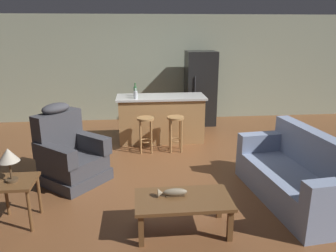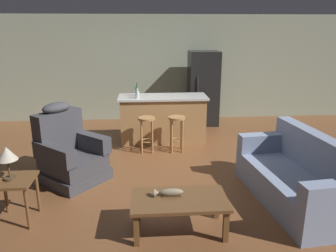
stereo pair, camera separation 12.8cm
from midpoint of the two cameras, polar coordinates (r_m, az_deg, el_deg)
ground_plane at (r=5.67m, az=0.57°, el=-6.98°), size 12.00×12.00×0.00m
back_wall at (r=8.37m, az=-1.19°, el=10.00°), size 12.00×0.05×2.60m
coffee_table at (r=3.85m, az=2.98°, el=-13.21°), size 1.10×0.60×0.42m
fish_figurine at (r=3.85m, az=1.07°, el=-11.51°), size 0.34×0.10×0.10m
couch at (r=4.81m, az=22.28°, el=-8.42°), size 1.04×1.98×0.94m
recliner_near_lamp at (r=5.26m, az=-16.13°, el=-4.67°), size 1.18×1.18×1.20m
end_table at (r=4.36m, az=-24.51°, el=-9.56°), size 0.48×0.48×0.56m
table_lamp at (r=4.21m, az=-25.48°, el=-4.60°), size 0.24×0.24×0.41m
kitchen_island at (r=6.78m, az=-0.36°, el=1.32°), size 1.80×0.70×0.95m
bar_stool_left at (r=6.17m, az=-3.13°, el=-0.35°), size 0.32×0.32×0.68m
bar_stool_right at (r=6.20m, az=2.11°, el=-0.24°), size 0.32×0.32×0.68m
refrigerator at (r=7.99m, az=6.60°, el=6.52°), size 0.70×0.69×1.76m
bottle_tall_green at (r=6.49m, az=-4.80°, el=5.53°), size 0.08×0.08×0.20m
bottle_short_amber at (r=6.72m, az=-4.85°, el=6.13°), size 0.07×0.07×0.27m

